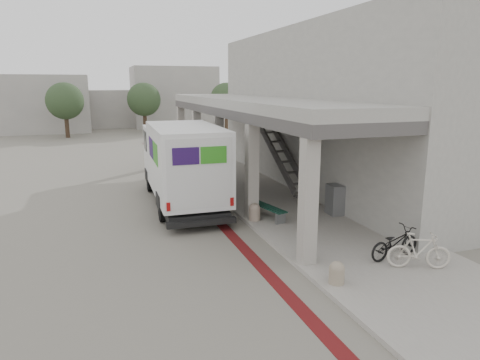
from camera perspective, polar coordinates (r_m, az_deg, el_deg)
name	(u,v)px	position (r m, az deg, el deg)	size (l,w,h in m)	color
ground	(195,232)	(13.74, -6.00, -6.92)	(120.00, 120.00, 0.00)	slate
bike_lane_stripe	(209,212)	(15.81, -4.11, -4.23)	(0.35, 40.00, 0.01)	#5B1213
sidewalk	(308,218)	(15.06, 9.04, -5.00)	(4.40, 28.00, 0.12)	gray
transit_building	(320,111)	(19.71, 10.58, 8.97)	(7.60, 17.00, 7.00)	gray
distant_backdrop	(91,103)	(48.56, -19.23, 9.69)	(28.00, 10.00, 6.50)	gray
tree_left	(65,101)	(40.72, -22.32, 9.70)	(3.20, 3.20, 4.80)	#38281C
tree_mid	(144,100)	(42.94, -12.69, 10.42)	(3.20, 3.20, 4.80)	#38281C
tree_right	(226,99)	(43.60, -1.85, 10.74)	(3.20, 3.20, 4.80)	#38281C
fedex_truck	(182,162)	(16.57, -7.76, 2.38)	(2.53, 7.42, 3.13)	black
bench	(268,210)	(14.62, 3.70, -3.95)	(0.76, 1.79, 0.41)	slate
bollard_near	(337,272)	(10.21, 12.77, -11.93)	(0.35, 0.35, 0.53)	gray
bollard_far	(255,212)	(14.38, 1.97, -4.24)	(0.39, 0.39, 0.58)	gray
utility_cabinet	(335,200)	(15.31, 12.57, -2.57)	(0.47, 0.63, 1.05)	gray
bicycle_black	(395,243)	(11.96, 19.92, -7.89)	(0.56, 1.60, 0.84)	black
bicycle_cream	(419,251)	(11.52, 22.76, -8.70)	(0.43, 1.54, 0.92)	beige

